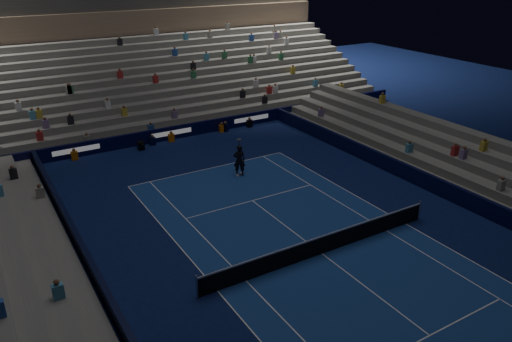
{
  "coord_description": "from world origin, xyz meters",
  "views": [
    {
      "loc": [
        -12.89,
        -15.44,
        12.83
      ],
      "look_at": [
        0.0,
        6.0,
        2.0
      ],
      "focal_mm": 34.98,
      "sensor_mm": 36.0,
      "label": 1
    }
  ],
  "objects": [
    {
      "name": "court_surface",
      "position": [
        0.0,
        0.0,
        0.01
      ],
      "size": [
        10.97,
        23.77,
        0.01
      ],
      "primitive_type": "cube",
      "color": "navy",
      "rests_on": "ground"
    },
    {
      "name": "sponsor_barrier_east",
      "position": [
        9.7,
        0.0,
        0.5
      ],
      "size": [
        0.25,
        37.0,
        1.0
      ],
      "primitive_type": "cube",
      "color": "black",
      "rests_on": "ground"
    },
    {
      "name": "sponsor_barrier_west",
      "position": [
        -9.7,
        0.0,
        0.5
      ],
      "size": [
        0.25,
        37.0,
        1.0
      ],
      "primitive_type": "cube",
      "color": "black",
      "rests_on": "ground"
    },
    {
      "name": "sponsor_barrier_far",
      "position": [
        0.0,
        18.5,
        0.5
      ],
      "size": [
        44.0,
        0.25,
        1.0
      ],
      "primitive_type": "cube",
      "color": "black",
      "rests_on": "ground"
    },
    {
      "name": "grandstand_west",
      "position": [
        -13.17,
        0.0,
        0.92
      ],
      "size": [
        5.0,
        37.0,
        2.5
      ],
      "color": "slate",
      "rests_on": "ground"
    },
    {
      "name": "ground",
      "position": [
        0.0,
        0.0,
        0.0
      ],
      "size": [
        90.0,
        90.0,
        0.0
      ],
      "primitive_type": "plane",
      "color": "#0B1645",
      "rests_on": "ground"
    },
    {
      "name": "broadcast_camera",
      "position": [
        -2.69,
        17.57,
        0.3
      ],
      "size": [
        0.5,
        0.92,
        0.59
      ],
      "color": "black",
      "rests_on": "ground"
    },
    {
      "name": "tennis_net",
      "position": [
        0.0,
        0.0,
        0.5
      ],
      "size": [
        12.9,
        0.1,
        1.1
      ],
      "color": "#B2B2B7",
      "rests_on": "ground"
    },
    {
      "name": "grandstand_main",
      "position": [
        0.0,
        27.9,
        3.38
      ],
      "size": [
        44.0,
        15.2,
        11.2
      ],
      "color": "slate",
      "rests_on": "ground"
    },
    {
      "name": "grandstand_east",
      "position": [
        13.17,
        0.0,
        0.92
      ],
      "size": [
        5.0,
        37.0,
        2.5
      ],
      "color": "slate",
      "rests_on": "ground"
    },
    {
      "name": "tennis_player",
      "position": [
        1.13,
        9.92,
        1.03
      ],
      "size": [
        0.88,
        0.74,
        2.05
      ],
      "primitive_type": "imported",
      "rotation": [
        0.0,
        0.0,
        2.74
      ],
      "color": "black",
      "rests_on": "ground"
    }
  ]
}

